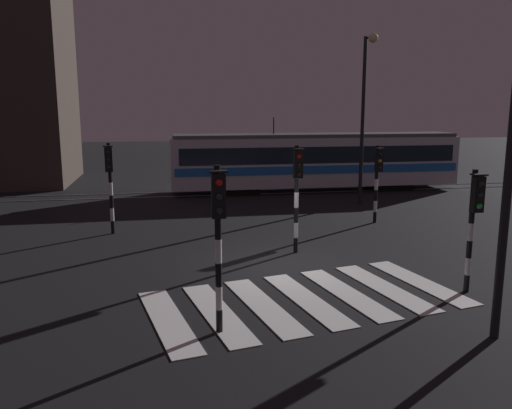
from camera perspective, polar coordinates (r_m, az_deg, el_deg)
name	(u,v)px	position (r m, az deg, el deg)	size (l,w,h in m)	color
ground_plane	(280,265)	(15.76, 2.67, -6.72)	(120.00, 120.00, 0.00)	black
rail_near	(227,195)	(28.18, -3.26, 1.06)	(80.00, 0.12, 0.03)	#59595E
rail_far	(223,191)	(29.58, -3.61, 1.52)	(80.00, 0.12, 0.03)	#59595E
crosswalk_zebra	(306,299)	(13.13, 5.54, -10.34)	(8.25, 5.29, 0.02)	silver
traffic_light_corner_far_left	(110,175)	(19.88, -15.80, 3.19)	(0.36, 0.42, 3.42)	black
traffic_light_median_centre	(297,183)	(16.60, 4.57, 2.37)	(0.36, 0.42, 3.52)	black
traffic_light_kerb_mid_left	(218,225)	(10.52, -4.16, -2.28)	(0.36, 0.42, 3.57)	black
traffic_light_corner_near_right	(474,213)	(14.05, 22.91, -0.86)	(0.36, 0.42, 3.19)	black
traffic_light_corner_far_right	(378,172)	(21.60, 13.26, 3.46)	(0.36, 0.42, 3.19)	black
street_lamp_trackside_right	(365,101)	(25.63, 11.94, 11.12)	(0.44, 1.21, 8.02)	black
tram	(316,160)	(29.72, 6.57, 4.88)	(16.47, 2.58, 4.15)	silver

